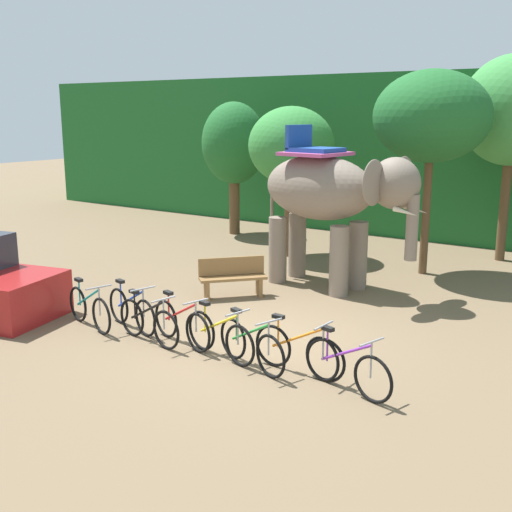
{
  "coord_description": "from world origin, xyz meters",
  "views": [
    {
      "loc": [
        6.16,
        -9.0,
        4.07
      ],
      "look_at": [
        -0.66,
        1.0,
        1.3
      ],
      "focal_mm": 44.25,
      "sensor_mm": 36.0,
      "label": 1
    }
  ],
  "objects_px": {
    "bike_teal": "(89,308)",
    "bike_purple": "(346,367)",
    "tree_far_left": "(291,147)",
    "bike_black": "(148,322)",
    "bike_orange": "(298,351)",
    "bike_red": "(181,324)",
    "bike_blue": "(132,310)",
    "wooden_bench": "(232,276)",
    "bike_yellow": "(220,336)",
    "tree_right": "(234,144)",
    "bike_green": "(251,345)",
    "tree_left": "(432,117)",
    "elephant": "(330,195)"
  },
  "relations": [
    {
      "from": "bike_red",
      "to": "bike_purple",
      "type": "xyz_separation_m",
      "value": [
        3.3,
        -0.09,
        0.0
      ]
    },
    {
      "from": "tree_far_left",
      "to": "bike_orange",
      "type": "relative_size",
      "value": 2.48
    },
    {
      "from": "elephant",
      "to": "bike_red",
      "type": "height_order",
      "value": "elephant"
    },
    {
      "from": "elephant",
      "to": "bike_green",
      "type": "height_order",
      "value": "elephant"
    },
    {
      "from": "wooden_bench",
      "to": "bike_green",
      "type": "bearing_deg",
      "value": -49.42
    },
    {
      "from": "tree_left",
      "to": "bike_purple",
      "type": "height_order",
      "value": "tree_left"
    },
    {
      "from": "tree_left",
      "to": "bike_teal",
      "type": "height_order",
      "value": "tree_left"
    },
    {
      "from": "bike_green",
      "to": "bike_purple",
      "type": "height_order",
      "value": "same"
    },
    {
      "from": "tree_right",
      "to": "bike_purple",
      "type": "xyz_separation_m",
      "value": [
        8.77,
        -9.17,
        -2.63
      ]
    },
    {
      "from": "bike_yellow",
      "to": "bike_green",
      "type": "distance_m",
      "value": 0.68
    },
    {
      "from": "bike_green",
      "to": "tree_right",
      "type": "bearing_deg",
      "value": 127.51
    },
    {
      "from": "elephant",
      "to": "bike_blue",
      "type": "relative_size",
      "value": 2.54
    },
    {
      "from": "tree_far_left",
      "to": "bike_blue",
      "type": "xyz_separation_m",
      "value": [
        0.81,
        -7.15,
        -2.73
      ]
    },
    {
      "from": "bike_purple",
      "to": "bike_black",
      "type": "bearing_deg",
      "value": -177.57
    },
    {
      "from": "bike_teal",
      "to": "bike_blue",
      "type": "xyz_separation_m",
      "value": [
        0.75,
        0.38,
        0.0
      ]
    },
    {
      "from": "bike_teal",
      "to": "tree_right",
      "type": "bearing_deg",
      "value": 109.94
    },
    {
      "from": "bike_yellow",
      "to": "wooden_bench",
      "type": "bearing_deg",
      "value": 123.03
    },
    {
      "from": "bike_blue",
      "to": "bike_red",
      "type": "bearing_deg",
      "value": -3.2
    },
    {
      "from": "bike_blue",
      "to": "bike_purple",
      "type": "bearing_deg",
      "value": -2.06
    },
    {
      "from": "tree_far_left",
      "to": "bike_purple",
      "type": "height_order",
      "value": "tree_far_left"
    },
    {
      "from": "bike_blue",
      "to": "bike_red",
      "type": "height_order",
      "value": "same"
    },
    {
      "from": "bike_teal",
      "to": "bike_purple",
      "type": "bearing_deg",
      "value": 2.32
    },
    {
      "from": "bike_teal",
      "to": "bike_yellow",
      "type": "relative_size",
      "value": 0.99
    },
    {
      "from": "tree_right",
      "to": "bike_teal",
      "type": "height_order",
      "value": "tree_right"
    },
    {
      "from": "tree_left",
      "to": "elephant",
      "type": "bearing_deg",
      "value": -118.15
    },
    {
      "from": "tree_far_left",
      "to": "bike_teal",
      "type": "distance_m",
      "value": 8.01
    },
    {
      "from": "tree_far_left",
      "to": "tree_left",
      "type": "relative_size",
      "value": 0.83
    },
    {
      "from": "bike_teal",
      "to": "bike_purple",
      "type": "xyz_separation_m",
      "value": [
        5.36,
        0.22,
        0.0
      ]
    },
    {
      "from": "elephant",
      "to": "tree_right",
      "type": "bearing_deg",
      "value": 144.0
    },
    {
      "from": "bike_red",
      "to": "bike_orange",
      "type": "distance_m",
      "value": 2.39
    },
    {
      "from": "bike_black",
      "to": "bike_yellow",
      "type": "height_order",
      "value": "same"
    },
    {
      "from": "bike_teal",
      "to": "bike_orange",
      "type": "relative_size",
      "value": 0.97
    },
    {
      "from": "bike_yellow",
      "to": "bike_orange",
      "type": "bearing_deg",
      "value": 6.37
    },
    {
      "from": "bike_red",
      "to": "bike_orange",
      "type": "xyz_separation_m",
      "value": [
        2.39,
        0.05,
        0.0
      ]
    },
    {
      "from": "elephant",
      "to": "bike_red",
      "type": "xyz_separation_m",
      "value": [
        -0.39,
        -4.82,
        -1.82
      ]
    },
    {
      "from": "tree_right",
      "to": "bike_yellow",
      "type": "relative_size",
      "value": 2.62
    },
    {
      "from": "bike_teal",
      "to": "bike_orange",
      "type": "bearing_deg",
      "value": 4.65
    },
    {
      "from": "bike_green",
      "to": "wooden_bench",
      "type": "relative_size",
      "value": 1.18
    },
    {
      "from": "tree_left",
      "to": "bike_green",
      "type": "bearing_deg",
      "value": -91.13
    },
    {
      "from": "tree_left",
      "to": "bike_blue",
      "type": "xyz_separation_m",
      "value": [
        -3.09,
        -7.33,
        -3.56
      ]
    },
    {
      "from": "bike_black",
      "to": "bike_yellow",
      "type": "relative_size",
      "value": 1.01
    },
    {
      "from": "bike_black",
      "to": "bike_orange",
      "type": "xyz_separation_m",
      "value": [
        2.95,
        0.31,
        0.0
      ]
    },
    {
      "from": "tree_far_left",
      "to": "bike_black",
      "type": "xyz_separation_m",
      "value": [
        1.56,
        -7.48,
        -2.73
      ]
    },
    {
      "from": "bike_blue",
      "to": "bike_black",
      "type": "bearing_deg",
      "value": -23.67
    },
    {
      "from": "elephant",
      "to": "wooden_bench",
      "type": "relative_size",
      "value": 3.04
    },
    {
      "from": "tree_far_left",
      "to": "wooden_bench",
      "type": "height_order",
      "value": "tree_far_left"
    },
    {
      "from": "tree_right",
      "to": "tree_left",
      "type": "bearing_deg",
      "value": -12.98
    },
    {
      "from": "tree_right",
      "to": "bike_red",
      "type": "bearing_deg",
      "value": -58.94
    },
    {
      "from": "bike_blue",
      "to": "bike_green",
      "type": "bearing_deg",
      "value": -4.65
    },
    {
      "from": "bike_green",
      "to": "bike_purple",
      "type": "relative_size",
      "value": 0.99
    }
  ]
}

